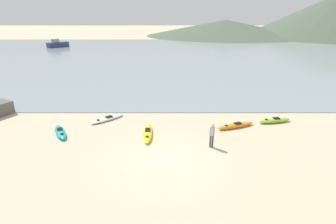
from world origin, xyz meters
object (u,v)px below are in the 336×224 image
kayak_on_sand_1 (109,119)px  kayak_on_sand_0 (237,126)px  kayak_on_sand_3 (276,121)px  person_near_foreground (213,134)px  kayak_on_sand_2 (149,133)px  kayak_on_sand_4 (62,132)px  moored_boat_1 (59,44)px

kayak_on_sand_1 → kayak_on_sand_0: bearing=-8.3°
kayak_on_sand_1 → kayak_on_sand_3: kayak_on_sand_3 is taller
kayak_on_sand_1 → person_near_foreground: bearing=-30.7°
kayak_on_sand_1 → kayak_on_sand_2: 4.38m
kayak_on_sand_0 → kayak_on_sand_2: (-6.52, -1.28, -0.01)m
kayak_on_sand_1 → kayak_on_sand_4: size_ratio=0.99×
kayak_on_sand_2 → person_near_foreground: 4.64m
person_near_foreground → kayak_on_sand_3: bearing=36.0°
kayak_on_sand_0 → moored_boat_1: size_ratio=0.60×
kayak_on_sand_4 → kayak_on_sand_3: bearing=7.7°
kayak_on_sand_1 → kayak_on_sand_2: bearing=-38.4°
kayak_on_sand_3 → kayak_on_sand_4: 16.13m
kayak_on_sand_0 → kayak_on_sand_2: bearing=-168.9°
kayak_on_sand_2 → moored_boat_1: 58.85m
kayak_on_sand_1 → kayak_on_sand_2: kayak_on_sand_2 is taller
kayak_on_sand_0 → kayak_on_sand_3: 3.42m
kayak_on_sand_3 → person_near_foreground: bearing=-144.0°
kayak_on_sand_0 → kayak_on_sand_2: 6.64m
kayak_on_sand_2 → person_near_foreground: (4.20, -1.81, 0.78)m
kayak_on_sand_2 → person_near_foreground: bearing=-23.3°
kayak_on_sand_0 → kayak_on_sand_4: 12.76m
kayak_on_sand_2 → kayak_on_sand_3: kayak_on_sand_3 is taller
kayak_on_sand_0 → kayak_on_sand_1: (-9.95, 1.45, -0.03)m
kayak_on_sand_1 → moored_boat_1: 54.88m
kayak_on_sand_3 → person_near_foreground: (-5.59, -4.06, 0.76)m
kayak_on_sand_2 → kayak_on_sand_3: 10.05m
kayak_on_sand_3 → person_near_foreground: 6.95m
kayak_on_sand_3 → moored_boat_1: bearing=126.3°
kayak_on_sand_2 → kayak_on_sand_4: 6.19m
kayak_on_sand_0 → person_near_foreground: 3.94m
kayak_on_sand_1 → person_near_foreground: (7.63, -4.54, 0.81)m
kayak_on_sand_3 → kayak_on_sand_4: (-15.98, -2.15, -0.01)m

